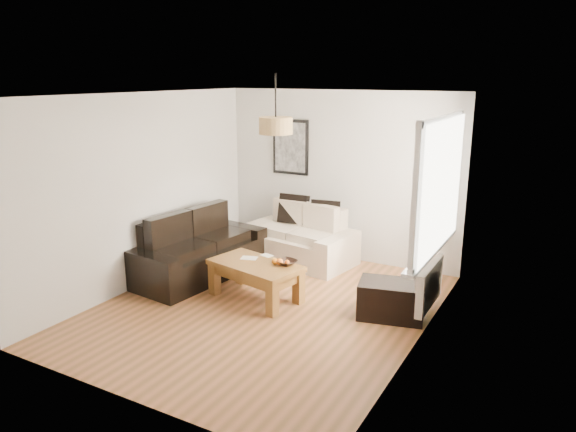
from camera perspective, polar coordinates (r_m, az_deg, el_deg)
The scene contains 21 objects.
floor at distance 6.81m, azimuth -2.48°, elevation -9.72°, with size 4.50×4.50×0.00m, color brown.
ceiling at distance 6.20m, azimuth -2.76°, elevation 12.72°, with size 3.80×4.50×0.00m, color white, non-canonical shape.
wall_back at distance 8.33m, azimuth 5.52°, elevation 4.20°, with size 3.80×0.04×2.60m, color silver, non-canonical shape.
wall_front at distance 4.69m, azimuth -17.18°, elevation -4.83°, with size 3.80×0.04×2.60m, color silver, non-canonical shape.
wall_left at distance 7.53m, azimuth -15.05°, elevation 2.61°, with size 0.04×4.50×2.60m, color silver, non-canonical shape.
wall_right at distance 5.65m, azimuth 14.04°, elevation -1.29°, with size 0.04×4.50×2.60m, color silver, non-canonical shape.
window_bay at distance 6.35m, azimuth 15.78°, elevation 3.13°, with size 0.14×1.90×1.60m, color white, non-canonical shape.
radiator at distance 6.70m, azimuth 14.72°, elevation -7.10°, with size 0.10×0.90×0.52m, color white.
poster at distance 8.61m, azimuth 0.28°, elevation 7.31°, with size 0.62×0.04×0.87m, color black, non-canonical shape.
pendant_shade at distance 6.48m, azimuth -1.30°, elevation 9.54°, with size 0.40×0.40×0.20m, color tan.
loveseat_cream at distance 8.32m, azimuth 1.19°, elevation -2.01°, with size 1.68×0.91×0.83m, color beige, non-canonical shape.
sofa_leather at distance 7.82m, azimuth -9.52°, elevation -3.22°, with size 2.00×0.97×0.86m, color black, non-canonical shape.
coffee_table at distance 7.00m, azimuth -3.44°, elevation -6.86°, with size 1.18×0.65×0.48m, color brown, non-canonical shape.
ottoman at distance 6.60m, azimuth 10.87°, elevation -8.71°, with size 0.77×0.49×0.44m, color black.
cushion_left at distance 8.50m, azimuth 0.58°, elevation 0.75°, with size 0.47×0.14×0.47m, color black.
cushion_right at distance 8.27m, azimuth 3.92°, elevation 0.18°, with size 0.43×0.13×0.43m, color black.
fruit_bowl at distance 6.84m, azimuth -0.15°, elevation -4.93°, with size 0.25×0.25×0.06m, color black.
orange_a at distance 6.83m, azimuth -0.90°, elevation -4.87°, with size 0.08×0.08×0.08m, color orange.
orange_b at distance 6.81m, azimuth -0.10°, elevation -4.92°, with size 0.06×0.06×0.06m, color orange.
orange_c at distance 6.85m, azimuth -1.39°, elevation -4.83°, with size 0.08×0.08×0.08m, color orange.
papers at distance 7.10m, azimuth -4.13°, elevation -4.45°, with size 0.21×0.15×0.01m, color silver.
Camera 1 is at (3.25, -5.27, 2.82)m, focal length 33.59 mm.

